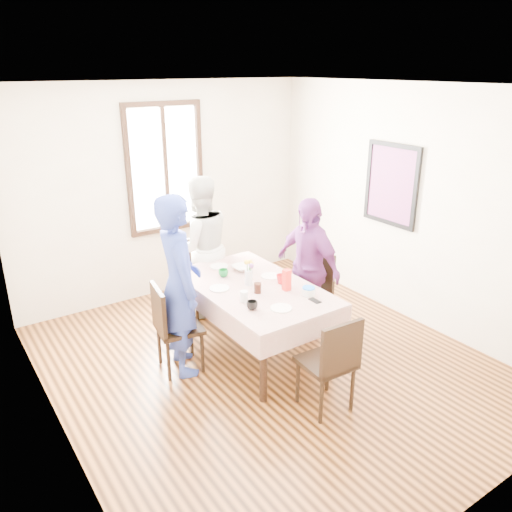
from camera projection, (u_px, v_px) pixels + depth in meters
name	position (u px, v px, depth m)	size (l,w,h in m)	color
ground	(268.00, 363.00, 5.18)	(4.50, 4.50, 0.00)	black
back_wall	(166.00, 192.00, 6.43)	(4.00, 4.00, 0.00)	beige
right_wall	(411.00, 206.00, 5.75)	(4.50, 4.50, 0.00)	beige
window_frame	(165.00, 168.00, 6.31)	(1.02, 0.06, 1.62)	black
window_pane	(165.00, 168.00, 6.32)	(0.90, 0.02, 1.50)	white
art_poster	(392.00, 185.00, 5.90)	(0.04, 0.76, 0.96)	red
dining_table	(253.00, 320.00, 5.26)	(0.93, 1.63, 0.75)	black
tablecloth	(253.00, 286.00, 5.13)	(1.05, 1.75, 0.01)	#540A05
chair_left	(179.00, 327.00, 4.95)	(0.42, 0.42, 0.91)	black
chair_right	(308.00, 293.00, 5.69)	(0.42, 0.42, 0.91)	black
chair_far	(201.00, 277.00, 6.10)	(0.42, 0.42, 0.91)	black
chair_near	(326.00, 362.00, 4.37)	(0.42, 0.42, 0.91)	black
person_left	(179.00, 286.00, 4.80)	(0.65, 0.43, 1.79)	navy
person_far	(201.00, 247.00, 5.95)	(0.83, 0.64, 1.70)	beige
person_right	(307.00, 267.00, 5.56)	(0.92, 0.38, 1.56)	#712E75
mug_black	(252.00, 305.00, 4.62)	(0.10, 0.10, 0.08)	black
mug_flag	(281.00, 279.00, 5.16)	(0.10, 0.10, 0.10)	red
mug_green	(223.00, 273.00, 5.33)	(0.10, 0.10, 0.08)	#0C7226
serving_bowl	(243.00, 268.00, 5.51)	(0.22, 0.22, 0.05)	white
juice_carton	(287.00, 280.00, 4.99)	(0.07, 0.07, 0.22)	red
butter_tub	(309.00, 291.00, 4.92)	(0.13, 0.13, 0.07)	white
jam_jar	(258.00, 288.00, 4.95)	(0.07, 0.07, 0.10)	black
drinking_glass	(244.00, 296.00, 4.77)	(0.07, 0.07, 0.11)	silver
smartphone	(315.00, 301.00, 4.80)	(0.07, 0.13, 0.01)	black
flower_vase	(249.00, 277.00, 5.13)	(0.08, 0.08, 0.16)	silver
plate_left	(219.00, 288.00, 5.05)	(0.20, 0.20, 0.01)	white
plate_right	(270.00, 276.00, 5.35)	(0.20, 0.20, 0.01)	white
plate_far	(219.00, 266.00, 5.60)	(0.20, 0.20, 0.01)	white
plate_near	(281.00, 308.00, 4.64)	(0.20, 0.20, 0.01)	white
butter_lid	(309.00, 288.00, 4.90)	(0.12, 0.12, 0.01)	blue
flower_bunch	(249.00, 266.00, 5.08)	(0.09, 0.09, 0.10)	yellow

